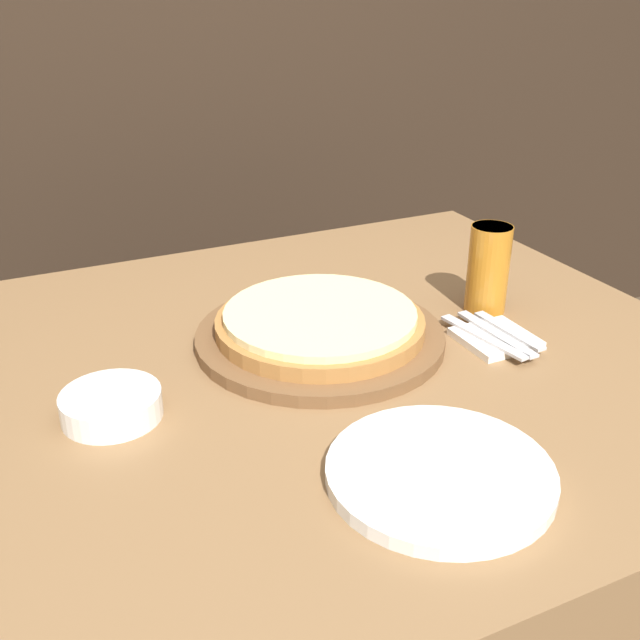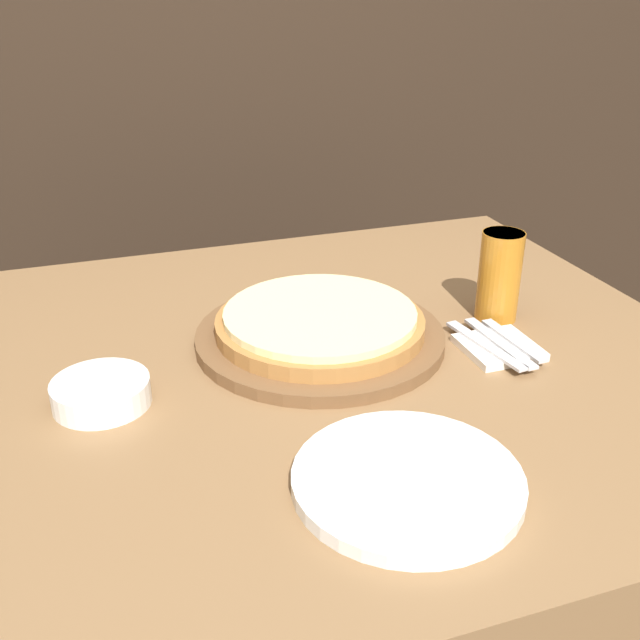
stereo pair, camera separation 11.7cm
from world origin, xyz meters
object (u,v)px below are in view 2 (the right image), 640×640
dinner_plate (407,481)px  side_bowl (101,392)px  beer_glass (500,273)px  spoon (513,340)px  dinner_knife (499,343)px  pizza_on_board (320,329)px  fork (485,345)px

dinner_plate → side_bowl: side_bowl is taller
beer_glass → spoon: (-0.03, -0.11, -0.07)m
dinner_knife → pizza_on_board: bearing=155.4°
beer_glass → dinner_plate: (-0.33, -0.36, -0.07)m
dinner_plate → fork: bearing=45.7°
beer_glass → spoon: beer_glass is taller
pizza_on_board → spoon: (0.28, -0.12, -0.01)m
side_bowl → spoon: size_ratio=0.88×
pizza_on_board → spoon: size_ratio=2.61×
beer_glass → dinner_plate: size_ratio=0.57×
dinner_plate → dinner_knife: (0.28, 0.26, 0.01)m
dinner_knife → spoon: same height
pizza_on_board → side_bowl: bearing=-167.6°
dinner_knife → spoon: (0.02, 0.00, 0.00)m
pizza_on_board → side_bowl: size_ratio=2.96×
dinner_plate → dinner_knife: bearing=43.0°
side_bowl → fork: size_ratio=0.75×
pizza_on_board → dinner_knife: (0.25, -0.12, -0.01)m
beer_glass → side_bowl: size_ratio=1.14×
side_bowl → spoon: 0.62m
fork → beer_glass: bearing=52.4°
beer_glass → fork: (-0.08, -0.11, -0.07)m
spoon → dinner_knife: bearing=180.0°
dinner_plate → spoon: (0.30, 0.26, 0.01)m
dinner_plate → spoon: dinner_plate is taller
pizza_on_board → fork: bearing=-26.9°
pizza_on_board → dinner_plate: (-0.02, -0.37, -0.02)m
beer_glass → dinner_knife: 0.14m
beer_glass → side_bowl: bearing=-174.3°
fork → dinner_plate: bearing=-134.3°
spoon → side_bowl: bearing=176.2°
dinner_plate → spoon: 0.40m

